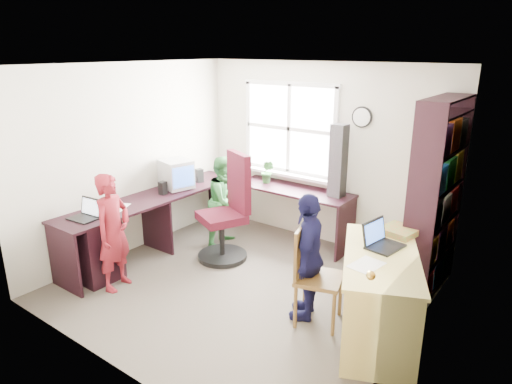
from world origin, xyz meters
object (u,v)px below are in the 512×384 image
Objects in this scene: crt_monitor at (176,174)px; cd_tower at (338,161)px; l_desk at (143,230)px; swivel_chair at (229,214)px; laptop_right at (381,240)px; potted_plant at (267,172)px; wooden_chair at (312,271)px; person_red at (113,232)px; laptop_left at (87,214)px; person_navy at (308,256)px; right_desk at (380,277)px; person_green at (225,201)px; bookshelf at (435,203)px.

cd_tower is at bearing 42.53° from crt_monitor.
l_desk is 1.05m from swivel_chair.
laptop_right is (2.97, -0.27, -0.09)m from crt_monitor.
potted_plant is (-1.04, -0.05, -0.30)m from cd_tower.
wooden_chair is 2.18m from person_red.
person_navy reaches higher than laptop_left.
right_desk is at bearing -85.76° from person_red.
right_desk is 2.58m from person_green.
potted_plant is at bearing 70.47° from laptop_right.
person_red is 2.12m from person_navy.
bookshelf is 6.37× the size of potted_plant.
laptop_left is 0.41m from person_red.
laptop_right is at bearing -110.62° from person_green.
person_navy is at bearing 3.90° from swivel_chair.
potted_plant is (0.63, 1.72, 0.46)m from l_desk.
right_desk is 1.95m from cd_tower.
laptop_right is at bearing 15.66° from laptop_left.
swivel_chair is (0.70, 0.78, 0.12)m from l_desk.
crt_monitor is 2.45m from person_navy.
bookshelf is 2.28× the size of cd_tower.
cd_tower is at bearing 70.01° from swivel_chair.
cd_tower is (1.88, 0.98, 0.26)m from crt_monitor.
cd_tower reaches higher than person_green.
person_navy is (1.79, -0.87, 0.03)m from person_green.
right_desk is 3.26× the size of crt_monitor.
wooden_chair is 2.27m from potted_plant.
laptop_right is at bearing 9.76° from crt_monitor.
laptop_left is (-2.44, -0.77, 0.27)m from wooden_chair.
person_green is at bearing 136.80° from wooden_chair.
person_navy is at bearing -122.53° from bookshelf.
cd_tower is 0.72× the size of person_navy.
bookshelf reaches higher than l_desk.
person_red is at bearing -101.10° from potted_plant.
cd_tower reaches higher than l_desk.
bookshelf is 5.44× the size of laptop_right.
cd_tower is (-1.09, 1.25, 0.35)m from laptop_right.
bookshelf reaches higher than right_desk.
laptop_right is 2.47m from person_green.
bookshelf is (0.11, 1.13, 0.42)m from right_desk.
swivel_chair is 1.52m from cd_tower.
potted_plant reaches higher than laptop_left.
person_navy is (2.16, 0.22, 0.18)m from l_desk.
person_navy is at bearing 1.66° from crt_monitor.
person_green is at bearing -111.98° from potted_plant.
l_desk is 2.18m from person_navy.
laptop_left is 0.36× the size of cd_tower.
person_navy reaches higher than crt_monitor.
cd_tower is (-1.29, 0.29, 0.21)m from bookshelf.
person_red reaches higher than person_green.
bookshelf is 2.35m from potted_plant.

